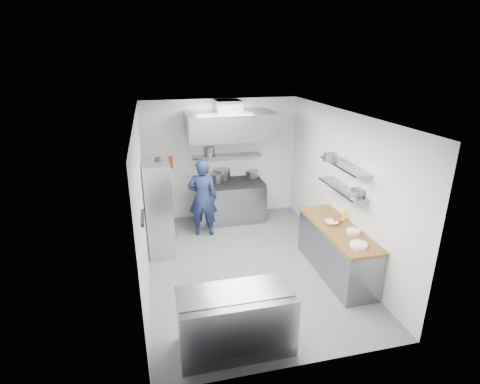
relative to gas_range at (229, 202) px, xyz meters
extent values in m
plane|color=#535356|center=(-0.10, -2.10, -0.45)|extent=(5.00, 5.00, 0.00)
plane|color=silver|center=(-0.10, -2.10, 2.35)|extent=(5.00, 5.00, 0.00)
cube|color=white|center=(-0.10, 0.40, 0.95)|extent=(3.60, 2.80, 0.02)
cube|color=white|center=(-0.10, -4.60, 0.95)|extent=(3.60, 2.80, 0.02)
cube|color=white|center=(-1.90, -2.10, 0.95)|extent=(2.80, 5.00, 0.02)
cube|color=white|center=(1.70, -2.10, 0.95)|extent=(2.80, 5.00, 0.02)
cube|color=gray|center=(0.00, 0.00, 0.00)|extent=(1.60, 0.80, 0.90)
cube|color=black|center=(0.00, 0.00, 0.48)|extent=(1.57, 0.78, 0.06)
cylinder|color=slate|center=(-0.28, 0.04, 0.61)|extent=(0.30, 0.30, 0.20)
cylinder|color=slate|center=(-0.11, 0.24, 0.63)|extent=(0.36, 0.36, 0.24)
cylinder|color=slate|center=(0.60, 0.19, 0.59)|extent=(0.29, 0.29, 0.16)
cube|color=gray|center=(0.00, 0.24, 1.07)|extent=(1.60, 0.30, 0.04)
cylinder|color=slate|center=(-0.38, 0.35, 1.18)|extent=(0.24, 0.24, 0.18)
cube|color=gray|center=(0.00, -0.18, 1.85)|extent=(1.90, 1.15, 0.55)
cube|color=slate|center=(0.00, 0.05, 2.23)|extent=(0.55, 0.55, 0.24)
cube|color=red|center=(-1.35, 0.34, 0.97)|extent=(0.22, 0.10, 0.26)
imported|color=#161F42|center=(-0.71, -0.61, 0.40)|extent=(0.68, 0.51, 1.70)
cube|color=silver|center=(-1.63, -1.11, 0.48)|extent=(0.50, 0.90, 1.85)
cube|color=white|center=(-1.63, -1.07, 0.35)|extent=(0.15, 0.19, 0.17)
cube|color=yellow|center=(-1.63, -0.61, 0.85)|extent=(0.15, 0.20, 0.17)
cylinder|color=black|center=(-1.58, -1.01, 1.35)|extent=(0.12, 0.12, 0.18)
cube|color=black|center=(-1.88, -3.00, 1.10)|extent=(0.04, 0.55, 0.05)
cube|color=gray|center=(1.38, -2.70, -0.03)|extent=(0.62, 2.00, 0.84)
cube|color=brown|center=(1.38, -2.70, 0.42)|extent=(0.65, 2.04, 0.06)
cylinder|color=white|center=(1.35, -3.42, 0.48)|extent=(0.27, 0.27, 0.06)
cylinder|color=white|center=(1.51, -2.96, 0.48)|extent=(0.23, 0.23, 0.06)
cylinder|color=orange|center=(1.45, -2.50, 0.48)|extent=(0.15, 0.15, 0.06)
cylinder|color=yellow|center=(1.61, -2.44, 0.54)|extent=(0.06, 0.06, 0.18)
imported|color=white|center=(1.31, -2.55, 0.48)|extent=(0.26, 0.26, 0.06)
cube|color=gray|center=(1.54, -2.40, 1.05)|extent=(0.30, 1.30, 0.04)
cube|color=gray|center=(1.54, -2.40, 1.47)|extent=(0.30, 1.30, 0.04)
cylinder|color=slate|center=(1.61, -2.80, 1.12)|extent=(0.23, 0.23, 0.10)
cylinder|color=slate|center=(1.39, -2.15, 1.56)|extent=(0.25, 0.25, 0.14)
cube|color=gray|center=(-0.78, -4.10, -0.03)|extent=(1.50, 0.70, 0.85)
cube|color=silver|center=(-0.78, -4.22, 0.62)|extent=(1.47, 0.19, 0.42)
camera|label=1|loc=(-1.65, -8.03, 3.27)|focal=28.00mm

